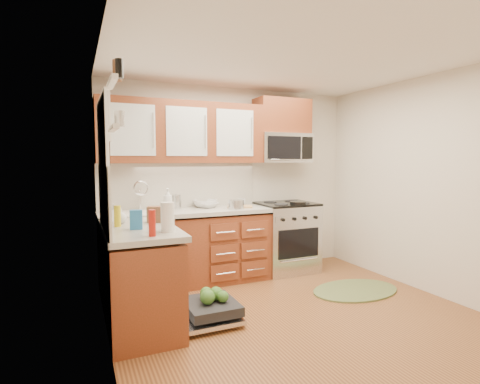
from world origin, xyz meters
name	(u,v)px	position (x,y,z in m)	size (l,w,h in m)	color
floor	(301,318)	(0.00, 0.00, 0.00)	(3.50, 3.50, 0.00)	brown
ceiling	(305,55)	(0.00, 0.00, 2.50)	(3.50, 3.50, 0.00)	white
wall_back	(232,181)	(0.00, 1.75, 1.25)	(3.50, 0.04, 2.50)	beige
wall_left	(107,198)	(-1.75, 0.00, 1.25)	(0.04, 3.50, 2.50)	beige
wall_right	(434,185)	(1.75, 0.00, 1.25)	(0.04, 3.50, 2.50)	beige
base_cabinet_back	(187,250)	(-0.73, 1.45, 0.42)	(2.05, 0.60, 0.85)	#5C3114
base_cabinet_left	(139,279)	(-1.45, 0.52, 0.42)	(0.60, 1.25, 0.85)	#5C3114
countertop_back	(187,212)	(-0.72, 1.44, 0.90)	(2.07, 0.64, 0.05)	#ACA59D
countertop_left	(139,229)	(-1.44, 0.53, 0.90)	(0.64, 1.27, 0.05)	#ACA59D
backsplash_back	(180,185)	(-0.73, 1.74, 1.21)	(2.05, 0.02, 0.57)	beige
backsplash_left	(104,197)	(-1.74, 0.52, 1.21)	(0.02, 1.25, 0.57)	beige
upper_cabinets	(183,133)	(-0.73, 1.57, 1.88)	(2.05, 0.35, 0.75)	#5C3114
cabinet_over_mw	(282,116)	(0.68, 1.57, 2.13)	(0.76, 0.35, 0.47)	#5C3114
range	(286,237)	(0.68, 1.43, 0.47)	(0.76, 0.64, 0.95)	silver
microwave	(283,148)	(0.68, 1.55, 1.70)	(0.76, 0.38, 0.40)	silver
sink	(144,223)	(-1.25, 1.42, 0.80)	(0.62, 0.50, 0.26)	white
dishwasher	(207,311)	(-0.86, 0.30, 0.10)	(0.70, 0.60, 0.20)	silver
window	(103,159)	(-1.74, 0.50, 1.55)	(0.03, 1.05, 1.05)	white
window_blind	(105,121)	(-1.71, 0.50, 1.88)	(0.02, 0.96, 0.40)	white
shelf_upper	(112,82)	(-1.72, -0.35, 2.05)	(0.04, 0.40, 0.03)	white
shelf_lower	(113,128)	(-1.72, -0.35, 1.75)	(0.04, 0.40, 0.03)	white
rug	(355,290)	(1.01, 0.39, 0.01)	(1.08, 0.70, 0.02)	olive
skillet	(298,203)	(0.71, 1.19, 0.97)	(0.21, 0.21, 0.04)	black
stock_pot	(236,204)	(-0.14, 1.27, 0.98)	(0.20, 0.20, 0.12)	silver
cutting_board	(240,207)	(-0.03, 1.41, 0.94)	(0.32, 0.20, 0.02)	tan
canister	(177,201)	(-0.80, 1.65, 1.01)	(0.11, 0.11, 0.17)	silver
paper_towel_roll	(168,217)	(-1.25, 0.17, 1.05)	(0.12, 0.12, 0.25)	white
mustard_bottle	(117,216)	(-1.62, 0.60, 1.02)	(0.06, 0.06, 0.19)	gold
red_bottle	(152,223)	(-1.41, 0.03, 1.03)	(0.06, 0.06, 0.22)	#A7190D
wooden_box	(156,214)	(-1.25, 0.70, 1.00)	(0.16, 0.11, 0.16)	brown
blue_carton	(136,220)	(-1.48, 0.39, 1.01)	(0.11, 0.06, 0.17)	#2876BC
bowl_a	(207,205)	(-0.42, 1.55, 0.96)	(0.26, 0.26, 0.06)	#999999
bowl_b	(205,204)	(-0.43, 1.60, 0.97)	(0.31, 0.31, 0.10)	#999999
cup	(241,202)	(0.10, 1.65, 0.97)	(0.11, 0.11, 0.09)	#999999
soap_bottle_a	(168,201)	(-1.00, 1.26, 1.07)	(0.11, 0.11, 0.29)	#999999
soap_bottle_b	(114,212)	(-1.62, 0.95, 1.01)	(0.08, 0.08, 0.17)	#999999
soap_bottle_c	(120,216)	(-1.58, 0.77, 1.00)	(0.12, 0.12, 0.15)	#999999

